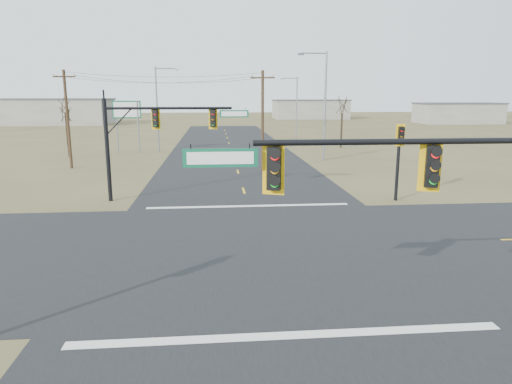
# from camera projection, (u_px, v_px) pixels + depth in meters

# --- Properties ---
(ground) EXTENTS (320.00, 320.00, 0.00)m
(ground) POSITION_uv_depth(u_px,v_px,m) (261.00, 247.00, 19.82)
(ground) COLOR brown
(ground) RESTS_ON ground
(road_ew) EXTENTS (160.00, 14.00, 0.02)m
(road_ew) POSITION_uv_depth(u_px,v_px,m) (261.00, 247.00, 19.82)
(road_ew) COLOR black
(road_ew) RESTS_ON ground
(road_ns) EXTENTS (14.00, 160.00, 0.02)m
(road_ns) POSITION_uv_depth(u_px,v_px,m) (261.00, 247.00, 19.82)
(road_ns) COLOR black
(road_ns) RESTS_ON ground
(stop_bar_near) EXTENTS (12.00, 0.40, 0.01)m
(stop_bar_near) POSITION_uv_depth(u_px,v_px,m) (289.00, 335.00, 12.51)
(stop_bar_near) COLOR silver
(stop_bar_near) RESTS_ON road_ns
(stop_bar_far) EXTENTS (12.00, 0.40, 0.01)m
(stop_bar_far) POSITION_uv_depth(u_px,v_px,m) (249.00, 206.00, 27.12)
(stop_bar_far) COLOR silver
(stop_bar_far) RESTS_ON road_ns
(mast_arm_near) EXTENTS (10.32, 0.57, 5.96)m
(mast_arm_near) POSITION_uv_depth(u_px,v_px,m) (426.00, 181.00, 11.51)
(mast_arm_near) COLOR black
(mast_arm_near) RESTS_ON ground
(mast_arm_far) EXTENTS (8.83, 0.53, 6.31)m
(mast_arm_far) POSITION_uv_depth(u_px,v_px,m) (159.00, 127.00, 27.94)
(mast_arm_far) COLOR black
(mast_arm_far) RESTS_ON ground
(pedestal_signal_ne) EXTENTS (0.58, 0.52, 4.80)m
(pedestal_signal_ne) POSITION_uv_depth(u_px,v_px,m) (400.00, 146.00, 27.88)
(pedestal_signal_ne) COLOR black
(pedestal_signal_ne) RESTS_ON ground
(utility_pole_near) EXTENTS (2.09, 0.28, 8.52)m
(utility_pole_near) POSITION_uv_depth(u_px,v_px,m) (263.00, 119.00, 38.88)
(utility_pole_near) COLOR #47301E
(utility_pole_near) RESTS_ON ground
(utility_pole_far) EXTENTS (2.09, 0.63, 8.67)m
(utility_pole_far) POSITION_uv_depth(u_px,v_px,m) (68.00, 118.00, 40.39)
(utility_pole_far) COLOR #47301E
(utility_pole_far) RESTS_ON ground
(highway_sign) EXTENTS (3.14, 0.23, 5.89)m
(highway_sign) POSITION_uv_depth(u_px,v_px,m) (127.00, 116.00, 51.26)
(highway_sign) COLOR gray
(highway_sign) RESTS_ON ground
(streetlight_a) EXTENTS (3.00, 0.46, 10.70)m
(streetlight_a) POSITION_uv_depth(u_px,v_px,m) (323.00, 100.00, 45.46)
(streetlight_a) COLOR gray
(streetlight_a) RESTS_ON ground
(streetlight_b) EXTENTS (2.52, 0.39, 8.99)m
(streetlight_b) POSITION_uv_depth(u_px,v_px,m) (295.00, 106.00, 63.76)
(streetlight_b) COLOR gray
(streetlight_b) RESTS_ON ground
(streetlight_c) EXTENTS (2.71, 0.44, 9.66)m
(streetlight_c) POSITION_uv_depth(u_px,v_px,m) (159.00, 105.00, 52.51)
(streetlight_c) COLOR gray
(streetlight_c) RESTS_ON ground
(bare_tree_a) EXTENTS (2.92, 2.92, 5.91)m
(bare_tree_a) POSITION_uv_depth(u_px,v_px,m) (66.00, 113.00, 48.03)
(bare_tree_a) COLOR black
(bare_tree_a) RESTS_ON ground
(bare_tree_b) EXTENTS (2.95, 2.95, 6.59)m
(bare_tree_b) POSITION_uv_depth(u_px,v_px,m) (64.00, 105.00, 58.72)
(bare_tree_b) COLOR black
(bare_tree_b) RESTS_ON ground
(bare_tree_c) EXTENTS (2.92, 2.92, 6.84)m
(bare_tree_c) POSITION_uv_depth(u_px,v_px,m) (342.00, 104.00, 56.46)
(bare_tree_c) COLOR black
(bare_tree_c) RESTS_ON ground
(warehouse_left) EXTENTS (28.00, 14.00, 5.50)m
(warehouse_left) POSITION_uv_depth(u_px,v_px,m) (46.00, 112.00, 103.41)
(warehouse_left) COLOR #A0998E
(warehouse_left) RESTS_ON ground
(warehouse_mid) EXTENTS (20.00, 12.00, 5.00)m
(warehouse_mid) POSITION_uv_depth(u_px,v_px,m) (310.00, 110.00, 128.66)
(warehouse_mid) COLOR #A0998E
(warehouse_mid) RESTS_ON ground
(warehouse_right) EXTENTS (18.00, 10.00, 4.50)m
(warehouse_right) POSITION_uv_depth(u_px,v_px,m) (457.00, 114.00, 106.99)
(warehouse_right) COLOR #A0998E
(warehouse_right) RESTS_ON ground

